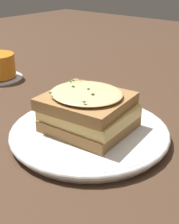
% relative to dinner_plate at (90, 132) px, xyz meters
% --- Properties ---
extents(ground_plane, '(2.40, 2.40, 0.00)m').
position_rel_dinner_plate_xyz_m(ground_plane, '(0.02, 0.02, -0.01)').
color(ground_plane, '#473021').
extents(dinner_plate, '(0.26, 0.26, 0.02)m').
position_rel_dinner_plate_xyz_m(dinner_plate, '(0.00, 0.00, 0.00)').
color(dinner_plate, white).
rests_on(dinner_plate, ground_plane).
extents(sandwich, '(0.13, 0.14, 0.07)m').
position_rel_dinner_plate_xyz_m(sandwich, '(-0.00, 0.00, 0.04)').
color(sandwich, '#A37542').
rests_on(sandwich, dinner_plate).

